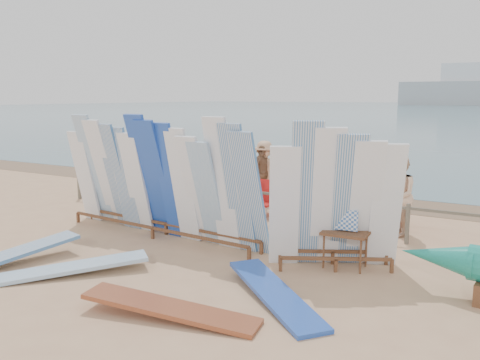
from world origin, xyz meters
The scene contains 25 objects.
ground centered at (0.00, 0.00, 0.00)m, with size 160.00×160.00×0.00m, color tan.
wet_sand_strip centered at (0.00, 7.20, 0.00)m, with size 40.00×2.60×0.01m, color brown.
distant_ship centered at (-12.00, 180.00, 5.31)m, with size 45.00×8.00×14.00m.
fence centered at (0.00, 3.00, 0.63)m, with size 12.08×0.08×0.90m.
main_surfboard_rack centered at (-1.08, 0.79, 1.27)m, with size 5.67×1.29×2.81m.
side_surfboard_rack centered at (3.13, 0.70, 1.25)m, with size 2.44×1.63×2.79m.
vendor_table centered at (3.31, 0.83, 0.37)m, with size 0.87×0.63×1.12m.
flat_board_d centered at (2.84, -1.24, 0.00)m, with size 0.56×2.70×0.07m, color #234AB0.
flat_board_b centered at (-0.89, -1.98, 0.00)m, with size 0.56×2.70×0.07m, color #81ABCE.
flat_board_e centered at (-2.31, -2.23, 0.00)m, with size 0.56×2.70×0.07m, color silver.
flat_board_c centered at (1.78, -2.56, 0.00)m, with size 0.56×2.70×0.07m, color brown.
beach_chair_left centered at (0.10, 4.02, 0.24)m, with size 0.67×0.68×0.81m.
beach_chair_right centered at (0.06, 3.72, 0.28)m, with size 0.63×0.65×0.97m.
stroller centered at (3.24, 4.09, 0.46)m, with size 0.63×0.86×1.14m.
beachgoer_5 centered at (2.08, 6.62, 0.87)m, with size 1.62×0.52×1.74m, color beige.
beachgoer_2 centered at (-1.71, 4.65, 0.93)m, with size 0.91×0.43×1.86m, color beige.
beachgoer_1 centered at (-3.42, 4.90, 0.88)m, with size 0.64×0.35×1.75m, color #8C6042.
beachgoer_extra_1 centered at (-5.68, 6.50, 0.94)m, with size 1.10×0.48×1.88m, color #8C6042.
beachgoer_8 centered at (3.64, 3.61, 0.94)m, with size 0.92×0.44×1.89m, color beige.
beachgoer_0 centered at (-3.90, 4.31, 0.86)m, with size 0.84×0.40×1.72m, color tan.
beachgoer_3 centered at (-0.82, 5.61, 0.93)m, with size 1.20×0.49×1.85m, color tan.
beachgoer_7 centered at (1.90, 4.74, 0.78)m, with size 0.57×0.31×1.56m, color #8C6042.
beachgoer_6 centered at (1.86, 3.65, 0.86)m, with size 0.84×0.40×1.72m, color tan.
beachgoer_11 centered at (-4.14, 6.53, 0.87)m, with size 1.62×0.52×1.75m, color beige.
beachgoer_4 centered at (-0.82, 5.44, 0.88)m, with size 1.03×0.45×1.76m, color #8C6042.
Camera 1 is at (6.12, -8.14, 3.20)m, focal length 38.00 mm.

